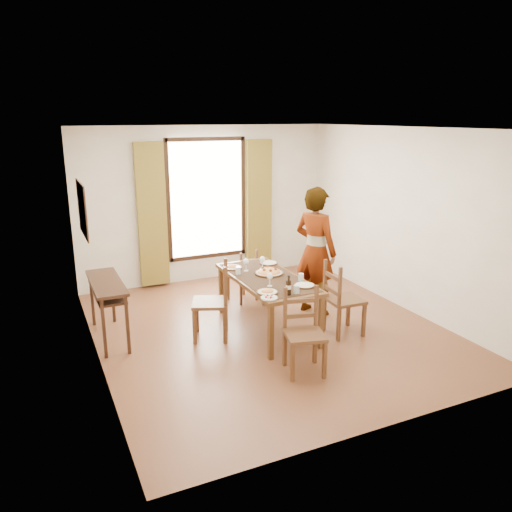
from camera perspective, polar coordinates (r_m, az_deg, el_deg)
name	(u,v)px	position (r m, az deg, el deg)	size (l,w,h in m)	color
ground	(268,329)	(6.99, 1.36, -8.32)	(5.00, 5.00, 0.00)	#4C2E17
room_shell	(264,218)	(6.62, 0.93, 4.37)	(4.60, 5.10, 2.74)	silver
console_table	(107,290)	(6.73, -16.70, -3.70)	(0.38, 1.20, 0.80)	#341C11
dining_table	(267,282)	(6.75, 1.27, -2.96)	(0.83, 1.78, 0.76)	brown
chair_west	(213,303)	(6.58, -4.93, -5.40)	(0.60, 0.60, 1.04)	#57321D
chair_north	(244,277)	(7.89, -1.44, -2.41)	(0.46, 0.46, 0.84)	#57321D
chair_south	(304,334)	(5.77, 5.48, -8.89)	(0.52, 0.52, 0.97)	#57321D
chair_east	(342,301)	(6.77, 9.82, -5.07)	(0.47, 0.47, 1.01)	#57321D
man	(315,251)	(7.31, 6.79, 0.54)	(0.69, 0.81, 1.89)	gray
plate_sw	(267,291)	(6.12, 1.30, -4.00)	(0.27, 0.27, 0.05)	silver
plate_se	(305,284)	(6.38, 5.58, -3.22)	(0.27, 0.27, 0.05)	silver
plate_nw	(232,266)	(7.10, -2.73, -1.19)	(0.27, 0.27, 0.05)	silver
plate_ne	(268,262)	(7.31, 1.43, -0.68)	(0.27, 0.27, 0.05)	silver
pasta_platter	(269,270)	(6.83, 1.50, -1.66)	(0.40, 0.40, 0.10)	#C14318
caprese_plate	(269,297)	(5.94, 1.51, -4.69)	(0.20, 0.20, 0.04)	silver
wine_glass_a	(270,279)	(6.33, 1.59, -2.68)	(0.08, 0.08, 0.18)	white
wine_glass_b	(262,262)	(7.05, 0.74, -0.74)	(0.08, 0.08, 0.18)	white
wine_glass_c	(246,265)	(6.95, -1.14, -1.00)	(0.08, 0.08, 0.18)	white
tumbler_a	(301,277)	(6.57, 5.17, -2.42)	(0.07, 0.07, 0.10)	silver
tumbler_b	(238,270)	(6.83, -2.07, -1.66)	(0.07, 0.07, 0.10)	silver
tumbler_c	(297,289)	(6.12, 4.66, -3.81)	(0.07, 0.07, 0.10)	silver
wine_bottle	(289,285)	(6.04, 3.74, -3.33)	(0.07, 0.07, 0.25)	black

